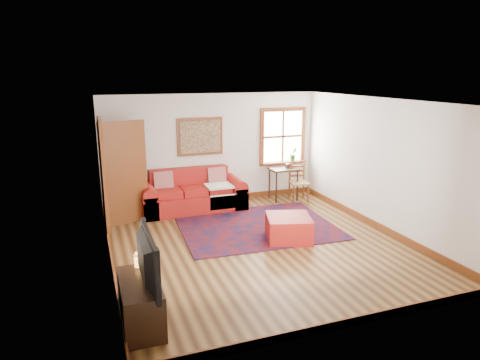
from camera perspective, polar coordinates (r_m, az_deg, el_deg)
name	(u,v)px	position (r m, az deg, el deg)	size (l,w,h in m)	color
ground	(258,244)	(7.67, 2.35, -8.47)	(5.50, 5.50, 0.00)	#412611
room_envelope	(258,152)	(7.21, 2.44, 3.77)	(5.04, 5.54, 2.52)	silver
window	(284,142)	(10.40, 5.90, 5.05)	(1.18, 0.20, 1.38)	white
doorway	(117,173)	(8.55, -16.09, 0.90)	(0.89, 1.08, 2.14)	black
framed_artwork	(200,137)	(9.66, -5.34, 5.78)	(1.05, 0.07, 0.85)	brown
persian_rug	(257,226)	(8.47, 2.24, -6.16)	(2.96, 2.37, 0.02)	#570D0C
red_leather_sofa	(193,196)	(9.48, -6.34, -2.19)	(2.27, 0.94, 0.89)	#A51A15
red_ottoman	(289,228)	(7.81, 6.49, -6.39)	(0.77, 0.77, 0.44)	#A51A15
side_table	(284,173)	(10.10, 5.82, 0.89)	(0.64, 0.48, 0.77)	black
ladder_back_chair	(298,181)	(10.12, 7.76, -0.10)	(0.47, 0.45, 0.89)	tan
media_cabinet	(140,303)	(5.44, -13.13, -15.66)	(0.46, 1.01, 0.56)	black
television	(140,260)	(5.09, -13.14, -10.32)	(1.10, 0.14, 0.63)	black
candle_hurricane	(139,260)	(5.65, -13.36, -10.36)	(0.12, 0.12, 0.18)	silver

